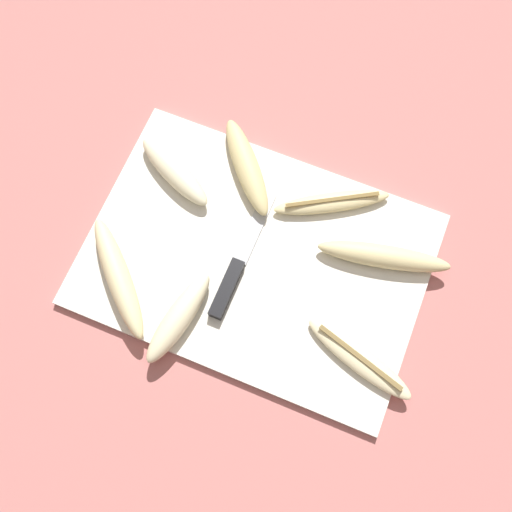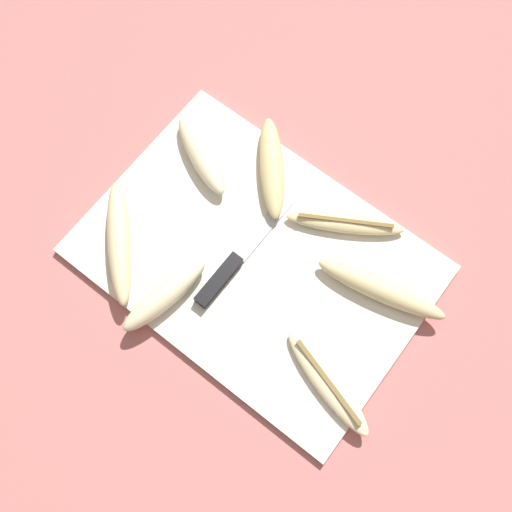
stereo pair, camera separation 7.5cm
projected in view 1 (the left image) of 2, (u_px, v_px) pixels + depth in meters
name	position (u px, v px, depth m)	size (l,w,h in m)	color
ground_plane	(256.00, 260.00, 0.92)	(4.00, 4.00, 0.00)	#B76B66
cutting_board	(256.00, 259.00, 0.91)	(0.51, 0.36, 0.01)	silver
knife	(233.00, 276.00, 0.89)	(0.02, 0.22, 0.02)	black
banana_mellow_near	(384.00, 256.00, 0.89)	(0.20, 0.08, 0.03)	beige
banana_pale_long	(179.00, 318.00, 0.86)	(0.06, 0.16, 0.04)	beige
banana_spotted_left	(247.00, 167.00, 0.94)	(0.14, 0.16, 0.03)	#DBC684
banana_cream_curved	(359.00, 359.00, 0.85)	(0.18, 0.09, 0.02)	beige
banana_soft_right	(118.00, 277.00, 0.88)	(0.16, 0.17, 0.04)	beige
banana_ripe_center	(332.00, 202.00, 0.92)	(0.17, 0.12, 0.02)	beige
banana_bright_far	(175.00, 172.00, 0.93)	(0.15, 0.10, 0.03)	beige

